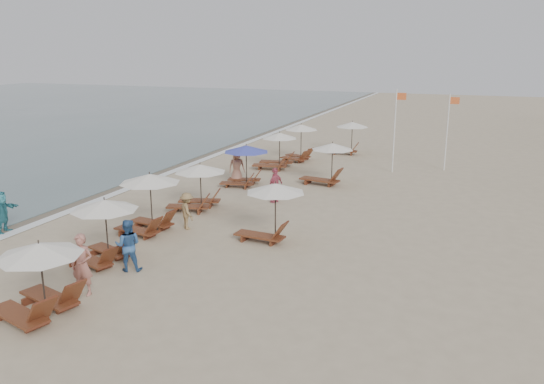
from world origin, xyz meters
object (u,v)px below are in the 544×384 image
at_px(lounger_station_6, 298,142).
at_px(waterline_walker, 2,212).
at_px(beachgoer_mid_a, 128,245).
at_px(lounger_station_5, 275,152).
at_px(beachgoer_near, 82,265).
at_px(inland_station_1, 326,161).
at_px(lounger_station_1, 102,229).
at_px(inland_station_0, 269,205).
at_px(lounger_station_4, 243,163).
at_px(beachgoer_far_b, 237,166).
at_px(lounger_station_3, 197,186).
at_px(flag_pole_near, 395,127).
at_px(beachgoer_far_a, 275,185).
at_px(lounger_station_0, 36,280).
at_px(beachgoer_mid_b, 187,211).
at_px(lounger_station_2, 147,202).
at_px(inland_station_2, 349,134).

distance_m(lounger_station_6, waterline_walker, 18.90).
distance_m(beachgoer_mid_a, waterline_walker, 7.06).
relative_size(lounger_station_5, beachgoer_near, 1.41).
xyz_separation_m(inland_station_1, beachgoer_mid_a, (-2.81, -13.67, -0.42)).
relative_size(lounger_station_5, waterline_walker, 1.56).
xyz_separation_m(lounger_station_1, inland_station_0, (4.43, 4.02, 0.21)).
xyz_separation_m(lounger_station_4, inland_station_0, (4.40, -7.53, 0.15)).
relative_size(beachgoer_near, waterline_walker, 1.10).
bearing_deg(beachgoer_mid_a, lounger_station_1, -35.73).
relative_size(beachgoer_near, beachgoer_mid_a, 1.07).
bearing_deg(beachgoer_far_b, lounger_station_3, -123.33).
bearing_deg(inland_station_0, lounger_station_4, 120.32).
bearing_deg(lounger_station_5, flag_pole_near, 11.87).
relative_size(lounger_station_3, beachgoer_near, 1.40).
relative_size(lounger_station_6, beachgoer_far_a, 1.45).
height_order(lounger_station_0, flag_pole_near, flag_pole_near).
distance_m(beachgoer_far_a, flag_pole_near, 9.74).
bearing_deg(lounger_station_6, lounger_station_3, -93.46).
distance_m(lounger_station_4, lounger_station_6, 7.45).
height_order(lounger_station_0, beachgoer_mid_b, lounger_station_0).
distance_m(lounger_station_2, lounger_station_6, 15.81).
distance_m(inland_station_0, beachgoer_mid_b, 3.65).
distance_m(lounger_station_1, beachgoer_far_a, 9.55).
distance_m(inland_station_0, beachgoer_far_a, 5.43).
xyz_separation_m(lounger_station_5, beachgoer_mid_a, (1.19, -16.58, -0.14)).
xyz_separation_m(waterline_walker, flag_pole_near, (12.61, 16.60, 1.83)).
height_order(lounger_station_2, beachgoer_mid_b, lounger_station_2).
distance_m(lounger_station_6, beachgoer_far_a, 10.08).
relative_size(lounger_station_3, inland_station_2, 0.98).
height_order(lounger_station_1, inland_station_2, lounger_station_1).
distance_m(lounger_station_5, beachgoer_far_b, 4.29).
xyz_separation_m(lounger_station_3, flag_pole_near, (7.04, 10.98, 1.57)).
xyz_separation_m(lounger_station_4, beachgoer_far_b, (-0.64, 0.53, -0.36)).
xyz_separation_m(lounger_station_6, beachgoer_far_b, (-1.20, -6.90, -0.35)).
xyz_separation_m(inland_station_0, beachgoer_mid_a, (-3.23, -4.28, -0.53)).
xyz_separation_m(beachgoer_mid_b, flag_pole_near, (6.05, 13.60, 1.92)).
relative_size(lounger_station_0, inland_station_0, 1.00).
bearing_deg(lounger_station_3, lounger_station_4, 87.83).
bearing_deg(lounger_station_2, waterline_walker, -159.26).
distance_m(inland_station_0, beachgoer_near, 7.15).
bearing_deg(lounger_station_0, beachgoer_near, 81.50).
relative_size(lounger_station_3, lounger_station_6, 1.08).
height_order(lounger_station_0, lounger_station_3, lounger_station_0).
relative_size(lounger_station_0, beachgoer_near, 1.42).
bearing_deg(beachgoer_far_b, inland_station_1, -22.15).
xyz_separation_m(lounger_station_6, beachgoer_near, (0.45, -21.23, -0.32)).
xyz_separation_m(lounger_station_3, lounger_station_6, (0.74, 12.19, 0.15)).
height_order(lounger_station_2, lounger_station_3, lounger_station_2).
distance_m(lounger_station_0, inland_station_2, 26.35).
bearing_deg(lounger_station_4, beachgoer_near, -85.81).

